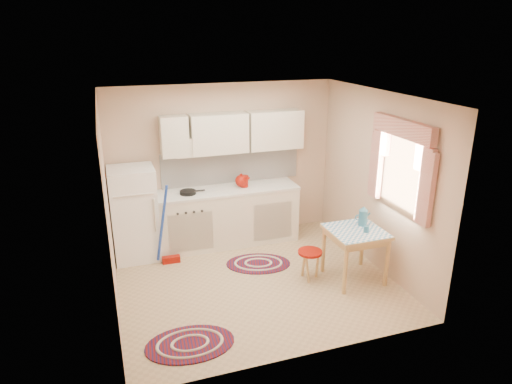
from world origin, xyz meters
TOP-DOWN VIEW (x-y plane):
  - room_shell at (0.16, 0.24)m, footprint 3.64×3.60m
  - fridge at (-1.46, 1.25)m, footprint 0.65×0.60m
  - broom at (-1.01, 0.90)m, footprint 0.28×0.13m
  - base_cabinets at (-0.05, 1.30)m, footprint 2.25×0.60m
  - countertop at (-0.05, 1.30)m, footprint 2.27×0.62m
  - frying_pan at (-0.65, 1.25)m, footprint 0.25×0.25m
  - red_kettle at (0.20, 1.30)m, footprint 0.24×0.23m
  - red_canister at (0.25, 1.30)m, footprint 0.14×0.14m
  - table at (1.30, -0.35)m, footprint 0.72×0.72m
  - stool at (0.73, -0.16)m, footprint 0.42×0.42m
  - coffee_pot at (1.47, -0.23)m, footprint 0.18×0.16m
  - mug at (1.39, -0.45)m, footprint 0.09×0.09m
  - rug_center at (0.19, 0.45)m, footprint 1.07×0.86m
  - rug_left at (-1.10, -1.05)m, footprint 1.02×0.72m

SIDE VIEW (x-z plane):
  - rug_center at x=0.19m, z-range 0.00..0.02m
  - rug_left at x=-1.10m, z-range 0.00..0.02m
  - stool at x=0.73m, z-range 0.00..0.42m
  - table at x=1.30m, z-range 0.00..0.72m
  - base_cabinets at x=-0.05m, z-range 0.00..0.88m
  - broom at x=-1.01m, z-range 0.00..1.20m
  - fridge at x=-1.46m, z-range 0.00..1.40m
  - mug at x=1.39m, z-range 0.72..0.82m
  - coffee_pot at x=1.47m, z-range 0.72..1.02m
  - countertop at x=-0.05m, z-range 0.88..0.92m
  - frying_pan at x=-0.65m, z-range 0.92..0.97m
  - red_canister at x=0.25m, z-range 0.92..1.08m
  - red_kettle at x=0.20m, z-range 0.92..1.13m
  - room_shell at x=0.16m, z-range 0.34..2.86m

